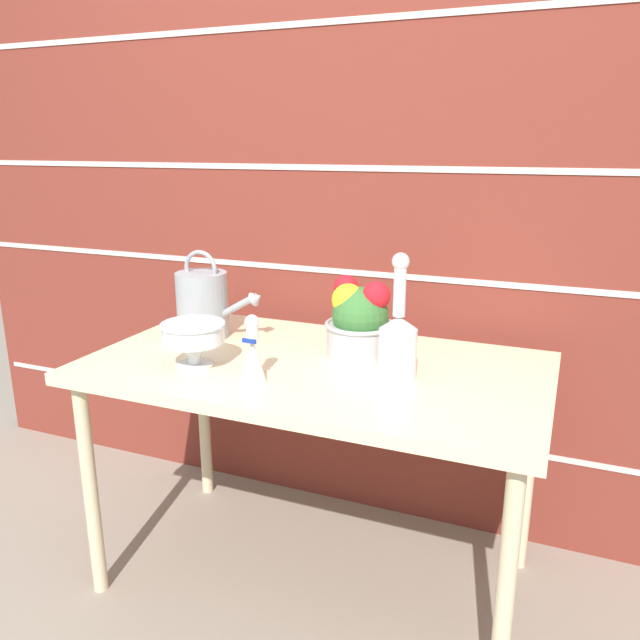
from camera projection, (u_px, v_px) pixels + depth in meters
name	position (u px, v px, depth m)	size (l,w,h in m)	color
ground_plane	(316.00, 576.00, 2.04)	(12.00, 12.00, 0.00)	gray
brick_wall	(370.00, 221.00, 2.18)	(3.60, 0.08, 2.20)	maroon
patio_table	(315.00, 384.00, 1.85)	(1.33, 0.75, 0.74)	beige
watering_can	(203.00, 304.00, 2.05)	(0.31, 0.17, 0.29)	#93999E
crystal_pedestal_bowl	(193.00, 336.00, 1.77)	(0.19, 0.19, 0.13)	silver
flower_planter	(359.00, 320.00, 1.87)	(0.21, 0.21, 0.24)	#ADADB2
glass_decanter	(398.00, 340.00, 1.68)	(0.11, 0.11, 0.35)	silver
figurine_vase	(253.00, 356.00, 1.66)	(0.07, 0.07, 0.19)	white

